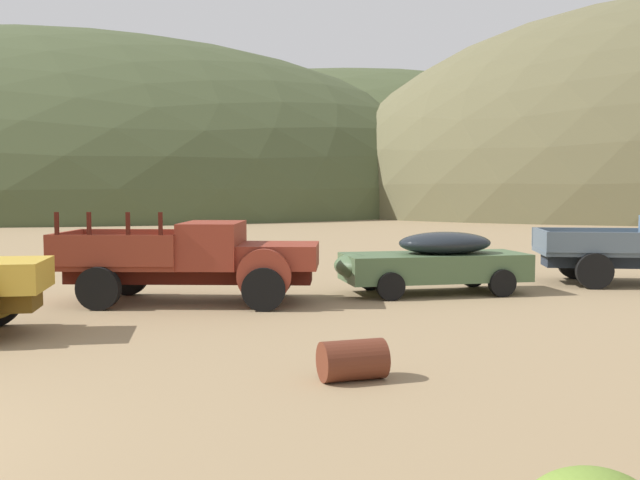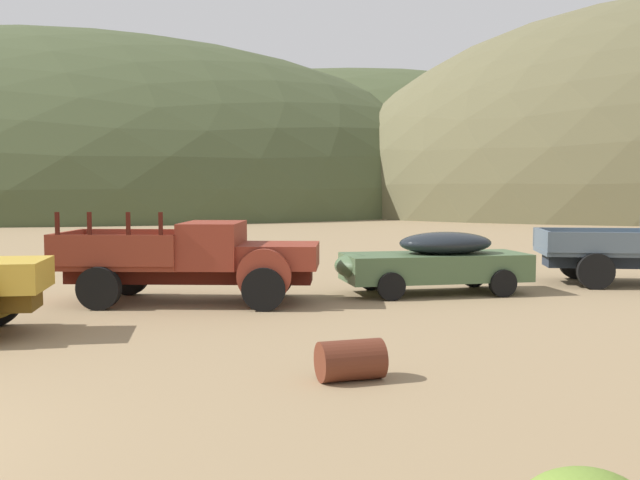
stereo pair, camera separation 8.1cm
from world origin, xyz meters
name	(u,v)px [view 2 (the right image)]	position (x,y,z in m)	size (l,w,h in m)	color
hill_distant	(65,210)	(-13.50, 76.08, 0.00)	(94.27, 68.30, 37.90)	#424C2D
hill_far_right	(362,207)	(21.50, 83.00, 0.00)	(90.54, 56.45, 33.89)	#424C2D
truck_rust_red	(209,260)	(4.20, 9.50, 1.00)	(6.23, 3.22, 2.16)	#42140D
car_weathered_green	(430,262)	(9.73, 10.22, 0.82)	(5.03, 2.25, 1.57)	#47603D
oil_drum_tipped	(351,360)	(6.36, 2.36, 0.29)	(1.00, 0.73, 0.57)	#5B2819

